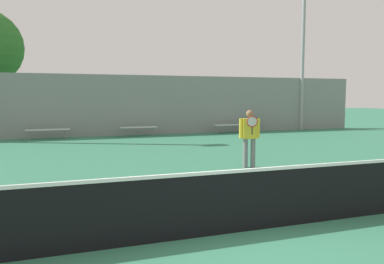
% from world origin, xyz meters
% --- Properties ---
extents(ground_plane, '(100.00, 100.00, 0.00)m').
position_xyz_m(ground_plane, '(0.00, 0.00, 0.00)').
color(ground_plane, '#337556').
extents(tennis_net, '(10.58, 0.09, 0.97)m').
position_xyz_m(tennis_net, '(0.00, 0.00, 0.50)').
color(tennis_net, '#99999E').
rests_on(tennis_net, ground_plane).
extents(tennis_player, '(0.60, 0.46, 1.68)m').
position_xyz_m(tennis_player, '(2.70, 4.64, 0.96)').
color(tennis_player, slate).
rests_on(tennis_player, ground_plane).
extents(bench_courtside_near, '(1.96, 0.40, 0.49)m').
position_xyz_m(bench_courtside_near, '(6.55, 14.30, 0.45)').
color(bench_courtside_near, silver).
rests_on(bench_courtside_near, ground_plane).
extents(bench_courtside_far, '(1.91, 0.40, 0.49)m').
position_xyz_m(bench_courtside_far, '(1.30, 14.30, 0.45)').
color(bench_courtside_far, silver).
rests_on(bench_courtside_far, ground_plane).
extents(bench_adjacent_court, '(2.03, 0.40, 0.49)m').
position_xyz_m(bench_adjacent_court, '(-3.14, 14.30, 0.45)').
color(bench_adjacent_court, silver).
rests_on(bench_adjacent_court, ground_plane).
extents(light_pole_near_left, '(0.90, 0.60, 10.79)m').
position_xyz_m(light_pole_near_left, '(11.69, 14.92, 6.52)').
color(light_pole_near_left, '#939399').
rests_on(light_pole_near_left, ground_plane).
extents(trash_bin, '(0.52, 0.52, 0.85)m').
position_xyz_m(trash_bin, '(8.09, 14.36, 0.43)').
color(trash_bin, navy).
rests_on(trash_bin, ground_plane).
extents(back_fence, '(30.22, 0.06, 3.21)m').
position_xyz_m(back_fence, '(0.00, 14.98, 1.61)').
color(back_fence, gray).
rests_on(back_fence, ground_plane).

